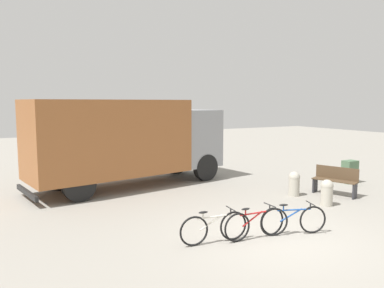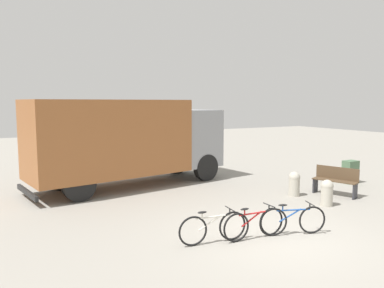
{
  "view_description": "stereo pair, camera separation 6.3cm",
  "coord_description": "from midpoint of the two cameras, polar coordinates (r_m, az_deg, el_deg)",
  "views": [
    {
      "loc": [
        -5.77,
        -6.39,
        3.13
      ],
      "look_at": [
        0.2,
        4.48,
        1.74
      ],
      "focal_mm": 35.0,
      "sensor_mm": 36.0,
      "label": 1
    },
    {
      "loc": [
        -5.72,
        -6.42,
        3.13
      ],
      "look_at": [
        0.2,
        4.48,
        1.74
      ],
      "focal_mm": 35.0,
      "sensor_mm": 36.0,
      "label": 2
    }
  ],
  "objects": [
    {
      "name": "bollard_near_bench",
      "position": [
        12.13,
        19.72,
        -6.85
      ],
      "size": [
        0.37,
        0.37,
        0.8
      ],
      "color": "#B2AD9E",
      "rests_on": "ground"
    },
    {
      "name": "bollard_far_bench",
      "position": [
        13.05,
        15.17,
        -5.72
      ],
      "size": [
        0.38,
        0.38,
        0.82
      ],
      "color": "#B2AD9E",
      "rests_on": "ground"
    },
    {
      "name": "bicycle_middle",
      "position": [
        8.89,
        9.35,
        -11.86
      ],
      "size": [
        1.64,
        0.44,
        0.76
      ],
      "rotation": [
        0.0,
        0.0,
        -0.05
      ],
      "color": "black",
      "rests_on": "ground"
    },
    {
      "name": "delivery_truck",
      "position": [
        14.02,
        -9.91,
        0.84
      ],
      "size": [
        7.67,
        3.39,
        3.22
      ],
      "rotation": [
        0.0,
        0.0,
        0.16
      ],
      "color": "#99592D",
      "rests_on": "ground"
    },
    {
      "name": "utility_box",
      "position": [
        15.77,
        22.8,
        -3.92
      ],
      "size": [
        0.56,
        0.39,
        0.88
      ],
      "color": "#4C6B4C",
      "rests_on": "ground"
    },
    {
      "name": "bicycle_near",
      "position": [
        8.53,
        3.14,
        -12.57
      ],
      "size": [
        1.63,
        0.44,
        0.76
      ],
      "rotation": [
        0.0,
        0.0,
        -0.12
      ],
      "color": "black",
      "rests_on": "ground"
    },
    {
      "name": "ground_plane",
      "position": [
        9.16,
        12.66,
        -13.75
      ],
      "size": [
        60.0,
        60.0,
        0.0
      ],
      "primitive_type": "plane",
      "color": "gray"
    },
    {
      "name": "bicycle_far",
      "position": [
        9.34,
        15.03,
        -11.1
      ],
      "size": [
        1.56,
        0.64,
        0.76
      ],
      "rotation": [
        0.0,
        0.0,
        -0.33
      ],
      "color": "black",
      "rests_on": "ground"
    },
    {
      "name": "park_bench",
      "position": [
        13.57,
        20.88,
        -5.13
      ],
      "size": [
        0.86,
        1.5,
        0.95
      ],
      "rotation": [
        0.0,
        0.0,
        1.91
      ],
      "color": "brown",
      "rests_on": "ground"
    }
  ]
}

